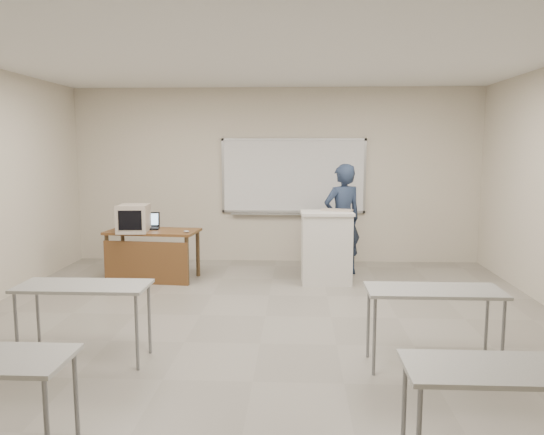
# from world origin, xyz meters

# --- Properties ---
(floor) EXTENTS (7.00, 8.00, 0.01)m
(floor) POSITION_xyz_m (0.00, 0.00, -0.01)
(floor) COLOR gray
(floor) RESTS_ON ground
(whiteboard) EXTENTS (2.48, 0.10, 1.31)m
(whiteboard) POSITION_xyz_m (0.30, 3.97, 1.48)
(whiteboard) COLOR white
(whiteboard) RESTS_ON floor
(student_desks) EXTENTS (4.40, 2.20, 0.73)m
(student_desks) POSITION_xyz_m (-0.00, -1.35, 0.67)
(student_desks) COLOR gray
(student_desks) RESTS_ON floor
(instructor_desk) EXTENTS (1.34, 0.67, 0.75)m
(instructor_desk) POSITION_xyz_m (-1.80, 2.49, 0.53)
(instructor_desk) COLOR brown
(instructor_desk) RESTS_ON floor
(podium) EXTENTS (0.75, 0.55, 1.06)m
(podium) POSITION_xyz_m (0.80, 2.50, 0.53)
(podium) COLOR silver
(podium) RESTS_ON floor
(crt_monitor) EXTENTS (0.44, 0.49, 0.42)m
(crt_monitor) POSITION_xyz_m (-2.05, 2.48, 0.95)
(crt_monitor) COLOR #B2A392
(crt_monitor) RESTS_ON instructor_desk
(laptop) EXTENTS (0.33, 0.30, 0.24)m
(laptop) POSITION_xyz_m (-1.90, 2.76, 0.81)
(laptop) COLOR black
(laptop) RESTS_ON instructor_desk
(mouse) EXTENTS (0.09, 0.07, 0.03)m
(mouse) POSITION_xyz_m (-1.25, 2.40, 0.77)
(mouse) COLOR #9C9DA3
(mouse) RESTS_ON instructor_desk
(keyboard) EXTENTS (0.48, 0.29, 0.03)m
(keyboard) POSITION_xyz_m (0.95, 2.58, 1.07)
(keyboard) COLOR #B2A392
(keyboard) RESTS_ON podium
(presenter) EXTENTS (0.75, 0.64, 1.74)m
(presenter) POSITION_xyz_m (1.07, 3.06, 0.87)
(presenter) COLOR black
(presenter) RESTS_ON floor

